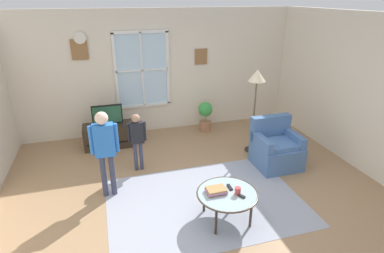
% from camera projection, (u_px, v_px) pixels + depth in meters
% --- Properties ---
extents(ground_plane, '(6.62, 6.64, 0.02)m').
position_uv_depth(ground_plane, '(202.00, 205.00, 4.70)').
color(ground_plane, '#9E7A56').
extents(back_wall, '(6.02, 0.17, 2.66)m').
position_uv_depth(back_wall, '(159.00, 72.00, 6.89)').
color(back_wall, beige).
rests_on(back_wall, ground_plane).
extents(area_rug, '(2.90, 2.06, 0.01)m').
position_uv_depth(area_rug, '(205.00, 201.00, 4.76)').
color(area_rug, '#999EAD').
rests_on(area_rug, ground_plane).
extents(tv_stand, '(1.02, 0.47, 0.47)m').
position_uv_depth(tv_stand, '(110.00, 135.00, 6.43)').
color(tv_stand, '#2D2319').
rests_on(tv_stand, ground_plane).
extents(television, '(0.59, 0.08, 0.42)m').
position_uv_depth(television, '(107.00, 115.00, 6.25)').
color(television, '#4C4C4C').
rests_on(television, tv_stand).
extents(armchair, '(0.76, 0.74, 0.87)m').
position_uv_depth(armchair, '(276.00, 149.00, 5.68)').
color(armchair, '#476B9E').
rests_on(armchair, ground_plane).
extents(coffee_table, '(0.84, 0.84, 0.43)m').
position_uv_depth(coffee_table, '(227.00, 195.00, 4.24)').
color(coffee_table, '#99B2B7').
rests_on(coffee_table, ground_plane).
extents(book_stack, '(0.27, 0.19, 0.07)m').
position_uv_depth(book_stack, '(216.00, 191.00, 4.23)').
color(book_stack, olive).
rests_on(book_stack, coffee_table).
extents(cup, '(0.08, 0.08, 0.10)m').
position_uv_depth(cup, '(238.00, 191.00, 4.19)').
color(cup, '#BF3F3F').
rests_on(cup, coffee_table).
extents(remote_near_books, '(0.10, 0.14, 0.02)m').
position_uv_depth(remote_near_books, '(240.00, 196.00, 4.16)').
color(remote_near_books, black).
rests_on(remote_near_books, coffee_table).
extents(remote_near_cup, '(0.04, 0.14, 0.02)m').
position_uv_depth(remote_near_cup, '(230.00, 187.00, 4.34)').
color(remote_near_cup, black).
rests_on(remote_near_cup, coffee_table).
extents(person_blue_shirt, '(0.42, 0.19, 1.38)m').
position_uv_depth(person_blue_shirt, '(105.00, 145.00, 4.59)').
color(person_blue_shirt, '#333851').
rests_on(person_blue_shirt, ground_plane).
extents(person_black_shirt, '(0.32, 0.14, 1.06)m').
position_uv_depth(person_black_shirt, '(137.00, 136.00, 5.38)').
color(person_black_shirt, '#333851').
rests_on(person_black_shirt, ground_plane).
extents(potted_plant_by_window, '(0.32, 0.32, 0.68)m').
position_uv_depth(potted_plant_by_window, '(205.00, 115.00, 7.10)').
color(potted_plant_by_window, '#9E6B4C').
rests_on(potted_plant_by_window, ground_plane).
extents(floor_lamp, '(0.32, 0.32, 1.65)m').
position_uv_depth(floor_lamp, '(256.00, 84.00, 5.80)').
color(floor_lamp, black).
rests_on(floor_lamp, ground_plane).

